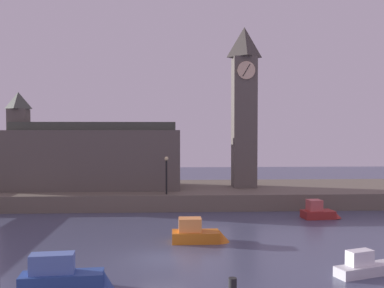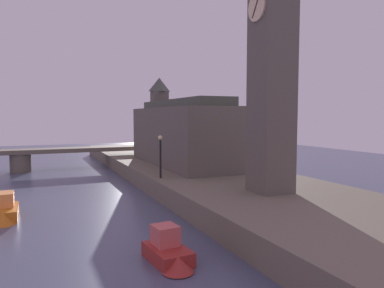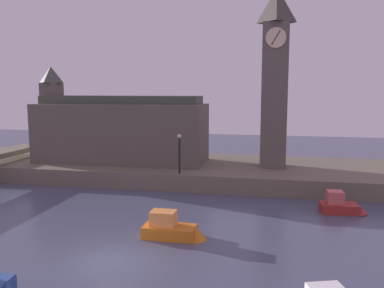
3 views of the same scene
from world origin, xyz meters
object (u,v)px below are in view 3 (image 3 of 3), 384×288
Objects in this scene: clock_tower at (275,77)px; boat_patrol_orange at (174,229)px; boat_dinghy_red at (343,206)px; streetlamp at (179,149)px; parliament_hall at (118,129)px.

boat_patrol_orange is at bearing -109.13° from clock_tower.
clock_tower is 13.83m from boat_dinghy_red.
streetlamp is 0.91× the size of boat_patrol_orange.
boat_patrol_orange is at bearing -145.81° from boat_dinghy_red.
parliament_hall is 5.06× the size of boat_dinghy_red.
parliament_hall reaches higher than boat_dinghy_red.
parliament_hall is 4.49× the size of boat_patrol_orange.
clock_tower is at bearing 32.09° from streetlamp.
streetlamp is 13.81m from boat_dinghy_red.
parliament_hall is at bearing -179.73° from clock_tower.
parliament_hall is at bearing 147.15° from streetlamp.
clock_tower is at bearing 0.27° from parliament_hall.
clock_tower is 4.84× the size of boat_dinghy_red.
streetlamp is at bearing -32.85° from parliament_hall.
streetlamp is (-7.87, -4.93, -6.21)m from clock_tower.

